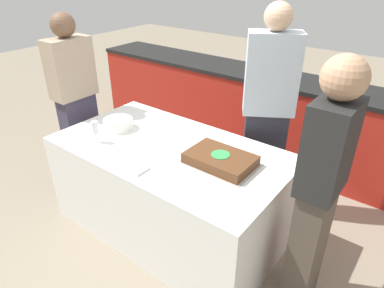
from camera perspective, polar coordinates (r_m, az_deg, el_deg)
The scene contains 11 objects.
ground_plane at distance 2.96m, azimuth -3.35°, elevation -13.28°, with size 14.00×14.00×0.00m, color gray.
back_counter at distance 3.84m, azimuth 11.82°, elevation 4.75°, with size 4.40×0.58×0.92m.
dining_table at distance 2.73m, azimuth -3.57°, elevation -7.43°, with size 1.76×0.97×0.75m.
cake at distance 2.31m, azimuth 4.74°, elevation -2.59°, with size 0.49×0.34×0.08m.
plate_stack at distance 2.84m, azimuth -12.19°, elevation 3.29°, with size 0.23×0.23×0.09m.
wine_glass at distance 2.64m, azimuth -15.84°, elevation 2.47°, with size 0.06×0.06×0.17m.
side_plate_near_cake at distance 2.56m, azimuth 9.41°, elevation -0.48°, with size 0.19×0.19×0.00m.
utensil_pile at distance 2.30m, azimuth -9.60°, elevation -3.85°, with size 0.17×0.12×0.02m.
person_cutting_cake at distance 2.79m, azimuth 12.44°, elevation 5.08°, with size 0.44×0.37×1.72m.
person_seated_left at distance 3.26m, azimuth -18.72°, elevation 6.50°, with size 0.20×0.38×1.60m.
person_seated_right at distance 2.02m, azimuth 20.49°, elevation -7.27°, with size 0.22×0.33×1.61m.
Camera 1 is at (1.47, -1.64, 1.98)m, focal length 32.00 mm.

